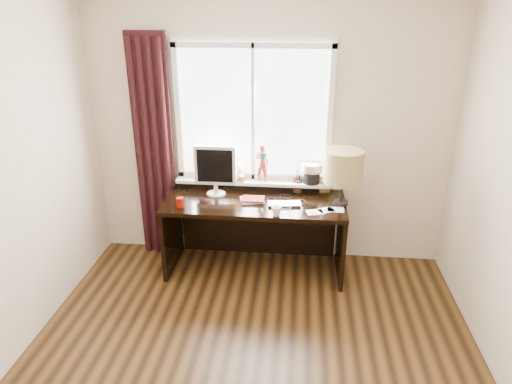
# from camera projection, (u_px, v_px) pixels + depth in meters

# --- Properties ---
(wall_back) EXTENTS (3.50, 0.00, 2.60)m
(wall_back) POSITION_uv_depth(u_px,v_px,m) (269.00, 134.00, 4.42)
(wall_back) COLOR #C8B696
(wall_back) RESTS_ON ground
(laptop) EXTENTS (0.32, 0.23, 0.02)m
(laptop) POSITION_uv_depth(u_px,v_px,m) (285.00, 204.00, 4.20)
(laptop) COLOR silver
(laptop) RESTS_ON desk
(mug) EXTENTS (0.11, 0.11, 0.09)m
(mug) POSITION_uv_depth(u_px,v_px,m) (276.00, 211.00, 3.99)
(mug) COLOR white
(mug) RESTS_ON desk
(red_cup) EXTENTS (0.07, 0.07, 0.09)m
(red_cup) POSITION_uv_depth(u_px,v_px,m) (180.00, 202.00, 4.16)
(red_cup) COLOR #770C00
(red_cup) RESTS_ON desk
(window) EXTENTS (1.52, 0.21, 1.40)m
(window) POSITION_uv_depth(u_px,v_px,m) (255.00, 134.00, 4.38)
(window) COLOR white
(window) RESTS_ON ground
(curtain) EXTENTS (0.38, 0.09, 2.25)m
(curtain) POSITION_uv_depth(u_px,v_px,m) (154.00, 152.00, 4.51)
(curtain) COLOR black
(curtain) RESTS_ON floor
(desk) EXTENTS (1.70, 0.70, 0.75)m
(desk) POSITION_uv_depth(u_px,v_px,m) (256.00, 219.00, 4.48)
(desk) COLOR black
(desk) RESTS_ON floor
(monitor) EXTENTS (0.40, 0.18, 0.49)m
(monitor) POSITION_uv_depth(u_px,v_px,m) (215.00, 168.00, 4.33)
(monitor) COLOR beige
(monitor) RESTS_ON desk
(notebook_stack) EXTENTS (0.25, 0.20, 0.03)m
(notebook_stack) POSITION_uv_depth(u_px,v_px,m) (253.00, 200.00, 4.28)
(notebook_stack) COLOR beige
(notebook_stack) RESTS_ON desk
(brush_holder) EXTENTS (0.09, 0.09, 0.25)m
(brush_holder) POSITION_uv_depth(u_px,v_px,m) (297.00, 186.00, 4.49)
(brush_holder) COLOR black
(brush_holder) RESTS_ON desk
(icon_frame) EXTENTS (0.10, 0.04, 0.13)m
(icon_frame) POSITION_uv_depth(u_px,v_px,m) (325.00, 186.00, 4.46)
(icon_frame) COLOR gold
(icon_frame) RESTS_ON desk
(table_lamp) EXTENTS (0.35, 0.35, 0.52)m
(table_lamp) POSITION_uv_depth(u_px,v_px,m) (343.00, 167.00, 4.09)
(table_lamp) COLOR black
(table_lamp) RESTS_ON desk
(loose_papers) EXTENTS (0.35, 0.21, 0.00)m
(loose_papers) POSITION_uv_depth(u_px,v_px,m) (326.00, 211.00, 4.09)
(loose_papers) COLOR white
(loose_papers) RESTS_ON desk
(desk_cables) EXTENTS (0.41, 0.28, 0.01)m
(desk_cables) POSITION_uv_depth(u_px,v_px,m) (288.00, 200.00, 4.31)
(desk_cables) COLOR black
(desk_cables) RESTS_ON desk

